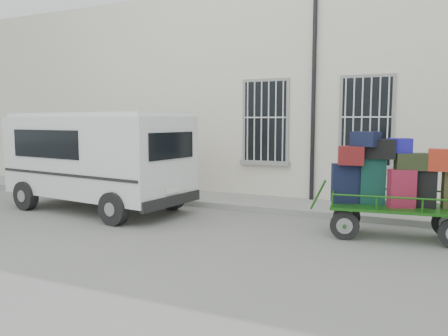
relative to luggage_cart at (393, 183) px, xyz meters
name	(u,v)px	position (x,y,z in m)	size (l,w,h in m)	color
ground	(237,224)	(-3.15, -0.23, -1.07)	(80.00, 80.00, 0.00)	slate
building	(303,98)	(-3.14, 5.26, 1.93)	(24.00, 5.15, 6.00)	beige
sidewalk	(269,204)	(-3.15, 1.97, -1.00)	(24.00, 1.70, 0.15)	gray
luggage_cart	(393,183)	(0.00, 0.00, 0.00)	(2.92, 1.37, 2.06)	black
van	(97,155)	(-6.99, -0.22, 0.34)	(5.11, 2.72, 2.46)	white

